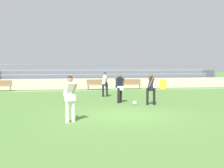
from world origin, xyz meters
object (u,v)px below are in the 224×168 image
object	(u,v)px
bench_near_wall_gap	(131,83)
bench_near_bin	(97,84)
trash_bin	(163,84)
player_white_deep_cover	(70,94)
player_dark_overlapping	(151,86)
player_white_wide_right	(105,82)
soccer_ball	(135,103)
bleacher_stand	(110,77)
bench_far_left	(0,85)
player_dark_dropping_back	(120,86)

from	to	relation	value
bench_near_wall_gap	bench_near_bin	xyz separation A→B (m)	(-3.09, 0.00, 0.00)
trash_bin	player_white_deep_cover	bearing A→B (deg)	-122.72
player_dark_overlapping	player_white_wide_right	distance (m)	4.76
player_white_wide_right	soccer_ball	size ratio (longest dim) A/B	7.53
bench_near_wall_gap	bleacher_stand	bearing A→B (deg)	110.75
player_dark_overlapping	soccer_ball	xyz separation A→B (m)	(-0.86, 0.09, -0.89)
bleacher_stand	bench_near_wall_gap	distance (m)	3.72
bench_near_wall_gap	player_dark_overlapping	bearing A→B (deg)	-98.57
player_dark_overlapping	bench_far_left	bearing A→B (deg)	133.83
bench_near_bin	player_white_deep_cover	size ratio (longest dim) A/B	1.06
bench_near_wall_gap	player_dark_dropping_back	bearing A→B (deg)	-108.42
bench_near_wall_gap	player_dark_dropping_back	world-z (taller)	player_dark_dropping_back
bench_near_wall_gap	player_white_wide_right	size ratio (longest dim) A/B	1.09
bench_far_left	player_dark_overlapping	distance (m)	13.87
bench_near_bin	player_dark_dropping_back	distance (m)	8.90
bleacher_stand	bench_near_wall_gap	world-z (taller)	bleacher_stand
player_dark_dropping_back	trash_bin	bearing A→B (deg)	56.15
trash_bin	bleacher_stand	bearing A→B (deg)	142.96
player_white_deep_cover	bench_near_wall_gap	bearing A→B (deg)	66.99
trash_bin	player_dark_dropping_back	size ratio (longest dim) A/B	0.53
bleacher_stand	player_dark_overlapping	size ratio (longest dim) A/B	13.05
trash_bin	soccer_ball	world-z (taller)	trash_bin
player_dark_overlapping	player_white_deep_cover	xyz separation A→B (m)	(-4.36, -3.81, 0.02)
bench_far_left	soccer_ball	distance (m)	13.23
player_dark_dropping_back	player_dark_overlapping	size ratio (longest dim) A/B	0.98
bleacher_stand	bench_near_bin	bearing A→B (deg)	-117.16
player_dark_dropping_back	player_white_deep_cover	world-z (taller)	player_white_deep_cover
bleacher_stand	player_white_deep_cover	world-z (taller)	bleacher_stand
player_white_wide_right	soccer_ball	world-z (taller)	player_white_wide_right
bench_far_left	bench_near_bin	bearing A→B (deg)	0.00
trash_bin	player_white_wide_right	xyz separation A→B (m)	(-6.36, -5.72, 0.55)
bench_near_bin	player_dark_dropping_back	xyz separation A→B (m)	(0.13, -8.89, 0.42)
bench_far_left	player_white_wide_right	xyz separation A→B (m)	(7.85, -5.58, 0.44)
soccer_ball	bleacher_stand	bearing A→B (deg)	85.47
bench_near_wall_gap	soccer_ball	xyz separation A→B (m)	(-2.37, -9.92, -0.44)
player_white_deep_cover	player_dark_overlapping	bearing A→B (deg)	41.14
trash_bin	player_dark_overlapping	xyz separation A→B (m)	(-4.60, -10.14, 0.56)
bench_near_wall_gap	player_dark_overlapping	xyz separation A→B (m)	(-1.51, -10.00, 0.45)
player_dark_dropping_back	player_white_wide_right	xyz separation A→B (m)	(-0.30, 3.31, 0.02)
bleacher_stand	player_dark_overlapping	xyz separation A→B (m)	(-0.20, -13.46, 0.06)
bench_near_wall_gap	trash_bin	bearing A→B (deg)	2.54
bench_far_left	player_white_deep_cover	size ratio (longest dim) A/B	1.06
player_dark_dropping_back	player_dark_overlapping	world-z (taller)	player_dark_overlapping
bench_near_wall_gap	player_white_deep_cover	xyz separation A→B (m)	(-5.87, -13.81, 0.47)
bleacher_stand	player_white_deep_cover	distance (m)	17.86
bench_far_left	trash_bin	world-z (taller)	bench_far_left
bench_near_bin	player_dark_overlapping	distance (m)	10.14
bleacher_stand	bench_far_left	world-z (taller)	bleacher_stand
bench_near_bin	trash_bin	xyz separation A→B (m)	(6.18, 0.14, -0.11)
bleacher_stand	player_white_wide_right	world-z (taller)	bleacher_stand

